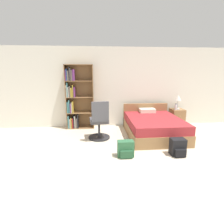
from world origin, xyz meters
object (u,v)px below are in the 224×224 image
at_px(office_chair, 99,122).
at_px(backpack_green, 126,149).
at_px(table_lamp, 178,99).
at_px(backpack_black, 178,147).
at_px(bed, 153,126).
at_px(bookshelf, 76,98).
at_px(nightstand, 177,118).
at_px(water_bottle, 176,107).

distance_m(office_chair, backpack_green, 1.24).
bearing_deg(office_chair, table_lamp, 19.39).
xyz_separation_m(backpack_black, backpack_green, (-1.17, 0.02, -0.01)).
height_order(bed, backpack_black, bed).
xyz_separation_m(bookshelf, nightstand, (3.35, -0.13, -0.69)).
height_order(backpack_black, backpack_green, backpack_black).
relative_size(office_chair, backpack_black, 2.86).
bearing_deg(nightstand, table_lamp, -137.51).
height_order(bookshelf, nightstand, bookshelf).
distance_m(nightstand, backpack_black, 2.22).
bearing_deg(bed, water_bottle, 33.15).
height_order(bookshelf, water_bottle, bookshelf).
relative_size(bookshelf, backpack_black, 5.39).
height_order(bed, office_chair, office_chair).
height_order(office_chair, table_lamp, same).
bearing_deg(backpack_green, bookshelf, 120.98).
distance_m(office_chair, backpack_black, 2.06).
relative_size(water_bottle, backpack_green, 0.57).
bearing_deg(nightstand, water_bottle, -138.09).
xyz_separation_m(nightstand, table_lamp, (-0.02, -0.02, 0.66)).
height_order(bookshelf, office_chair, bookshelf).
relative_size(nightstand, water_bottle, 2.92).
height_order(bed, table_lamp, table_lamp).
bearing_deg(nightstand, bed, -145.77).
bearing_deg(nightstand, office_chair, -160.35).
bearing_deg(table_lamp, bed, -145.98).
relative_size(table_lamp, backpack_green, 1.33).
bearing_deg(backpack_black, bookshelf, 138.65).
relative_size(bookshelf, table_lamp, 4.26).
bearing_deg(bed, bookshelf, 159.68).
bearing_deg(bed, nightstand, 34.23).
height_order(office_chair, nightstand, office_chair).
relative_size(nightstand, backpack_green, 1.67).
distance_m(bed, backpack_black, 1.32).
height_order(table_lamp, water_bottle, table_lamp).
bearing_deg(office_chair, water_bottle, 18.34).
xyz_separation_m(water_bottle, backpack_black, (-0.78, -1.92, -0.52)).
bearing_deg(backpack_black, bed, 96.97).
height_order(office_chair, backpack_green, office_chair).
distance_m(water_bottle, backpack_black, 2.14).
bearing_deg(bed, office_chair, -172.17).
bearing_deg(table_lamp, backpack_green, -135.91).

